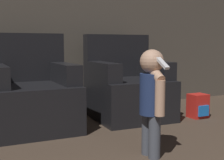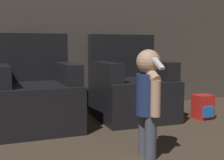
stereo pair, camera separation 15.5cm
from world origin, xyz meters
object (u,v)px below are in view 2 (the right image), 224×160
object	(u,v)px
armchair_left	(35,95)
person_toddler	(148,94)
armchair_right	(131,89)
toy_backpack	(203,107)

from	to	relation	value
armchair_left	person_toddler	xyz separation A→B (m)	(0.63, -1.21, 0.14)
armchair_right	person_toddler	bearing A→B (deg)	-107.89
armchair_left	toy_backpack	bearing A→B (deg)	-10.70
armchair_right	person_toddler	distance (m)	1.31
person_toddler	armchair_left	bearing A→B (deg)	-151.80
armchair_left	armchair_right	xyz separation A→B (m)	(1.09, -0.00, 0.00)
toy_backpack	armchair_left	bearing A→B (deg)	167.95
armchair_right	person_toddler	size ratio (longest dim) A/B	1.19
person_toddler	toy_backpack	xyz separation A→B (m)	(1.19, 0.82, -0.34)
armchair_left	person_toddler	size ratio (longest dim) A/B	1.19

